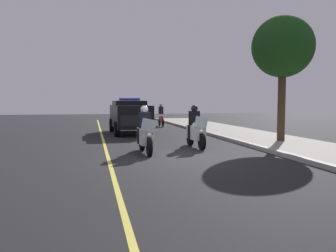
% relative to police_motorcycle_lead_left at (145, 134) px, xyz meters
% --- Properties ---
extents(ground_plane, '(80.00, 80.00, 0.00)m').
position_rel_police_motorcycle_lead_left_xyz_m(ground_plane, '(0.92, 1.06, -0.70)').
color(ground_plane, black).
extents(curb_strip, '(48.00, 0.24, 0.15)m').
position_rel_police_motorcycle_lead_left_xyz_m(curb_strip, '(0.92, 4.51, -0.62)').
color(curb_strip, '#9E9B93').
rests_on(curb_strip, ground).
extents(sidewalk_strip, '(48.00, 3.60, 0.10)m').
position_rel_police_motorcycle_lead_left_xyz_m(sidewalk_strip, '(0.92, 6.41, -0.65)').
color(sidewalk_strip, gray).
rests_on(sidewalk_strip, ground).
extents(lane_stripe_center, '(48.00, 0.12, 0.01)m').
position_rel_police_motorcycle_lead_left_xyz_m(lane_stripe_center, '(0.92, -1.36, -0.70)').
color(lane_stripe_center, '#E0D14C').
rests_on(lane_stripe_center, ground).
extents(police_motorcycle_lead_left, '(2.14, 0.58, 1.72)m').
position_rel_police_motorcycle_lead_left_xyz_m(police_motorcycle_lead_left, '(0.00, 0.00, 0.00)').
color(police_motorcycle_lead_left, black).
rests_on(police_motorcycle_lead_left, ground).
extents(police_motorcycle_lead_right, '(2.14, 0.58, 1.72)m').
position_rel_police_motorcycle_lead_left_xyz_m(police_motorcycle_lead_right, '(-1.10, 2.22, 0.00)').
color(police_motorcycle_lead_right, black).
rests_on(police_motorcycle_lead_right, ground).
extents(police_suv, '(4.96, 2.19, 2.05)m').
position_rel_police_motorcycle_lead_left_xyz_m(police_suv, '(-7.86, 0.26, 0.37)').
color(police_suv, black).
rests_on(police_suv, ground).
extents(cyclist_background, '(1.76, 0.33, 1.69)m').
position_rel_police_motorcycle_lead_left_xyz_m(cyclist_background, '(-12.90, 3.10, 0.14)').
color(cyclist_background, black).
rests_on(cyclist_background, ground).
extents(tree_mid_block, '(2.73, 2.73, 5.56)m').
position_rel_police_motorcycle_lead_left_xyz_m(tree_mid_block, '(-1.83, 6.44, 3.55)').
color(tree_mid_block, '#42301E').
rests_on(tree_mid_block, sidewalk_strip).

